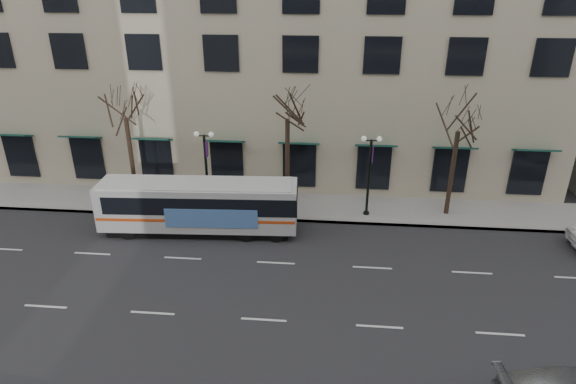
# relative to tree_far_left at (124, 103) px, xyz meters

# --- Properties ---
(ground) EXTENTS (160.00, 160.00, 0.00)m
(ground) POSITION_rel_tree_far_left_xyz_m (10.00, -8.80, -6.70)
(ground) COLOR black
(ground) RESTS_ON ground
(sidewalk_far) EXTENTS (80.00, 4.00, 0.15)m
(sidewalk_far) POSITION_rel_tree_far_left_xyz_m (15.00, 0.20, -6.62)
(sidewalk_far) COLOR gray
(sidewalk_far) RESTS_ON ground
(building_hotel) EXTENTS (40.00, 20.00, 24.00)m
(building_hotel) POSITION_rel_tree_far_left_xyz_m (8.00, 12.20, 5.30)
(building_hotel) COLOR #BFB192
(building_hotel) RESTS_ON ground
(tree_far_left) EXTENTS (3.60, 3.60, 8.34)m
(tree_far_left) POSITION_rel_tree_far_left_xyz_m (0.00, 0.00, 0.00)
(tree_far_left) COLOR black
(tree_far_left) RESTS_ON ground
(tree_far_mid) EXTENTS (3.60, 3.60, 8.55)m
(tree_far_mid) POSITION_rel_tree_far_left_xyz_m (10.00, 0.00, 0.21)
(tree_far_mid) COLOR black
(tree_far_mid) RESTS_ON ground
(tree_far_right) EXTENTS (3.60, 3.60, 8.06)m
(tree_far_right) POSITION_rel_tree_far_left_xyz_m (20.00, 0.00, -0.28)
(tree_far_right) COLOR black
(tree_far_right) RESTS_ON ground
(lamp_post_left) EXTENTS (1.22, 0.45, 5.21)m
(lamp_post_left) POSITION_rel_tree_far_left_xyz_m (5.01, -0.60, -3.75)
(lamp_post_left) COLOR black
(lamp_post_left) RESTS_ON ground
(lamp_post_right) EXTENTS (1.22, 0.45, 5.21)m
(lamp_post_right) POSITION_rel_tree_far_left_xyz_m (15.01, -0.60, -3.75)
(lamp_post_right) COLOR black
(lamp_post_right) RESTS_ON ground
(city_bus) EXTENTS (11.48, 3.09, 3.08)m
(city_bus) POSITION_rel_tree_far_left_xyz_m (5.26, -3.42, -5.02)
(city_bus) COLOR silver
(city_bus) RESTS_ON ground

